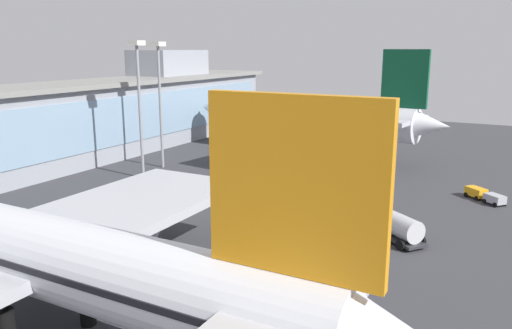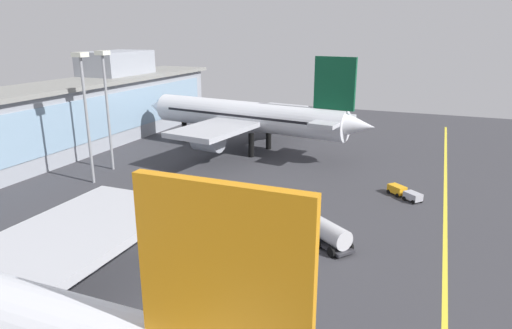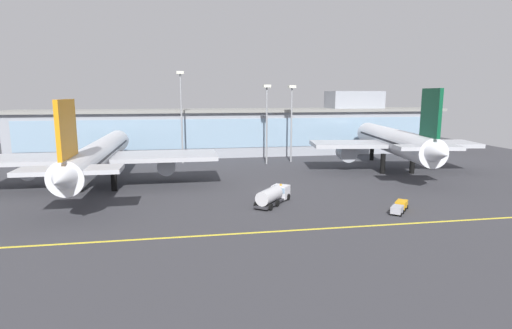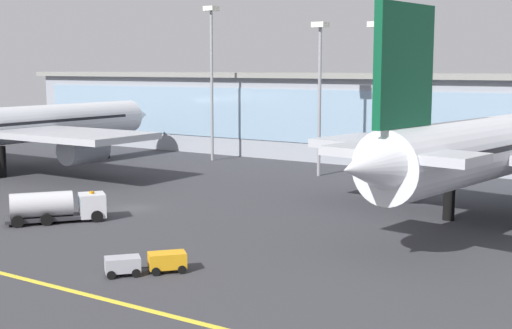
{
  "view_description": "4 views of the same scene",
  "coord_description": "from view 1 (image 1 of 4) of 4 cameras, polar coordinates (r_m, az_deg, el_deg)",
  "views": [
    {
      "loc": [
        -51.36,
        -20.07,
        19.07
      ],
      "look_at": [
        4.76,
        10.21,
        4.35
      ],
      "focal_mm": 35.42,
      "sensor_mm": 36.0,
      "label": 1
    },
    {
      "loc": [
        -47.67,
        -19.49,
        23.32
      ],
      "look_at": [
        8.23,
        3.17,
        5.21
      ],
      "focal_mm": 31.61,
      "sensor_mm": 36.0,
      "label": 2
    },
    {
      "loc": [
        -15.42,
        -72.35,
        17.98
      ],
      "look_at": [
        -1.54,
        6.3,
        4.06
      ],
      "focal_mm": 28.67,
      "sensor_mm": 36.0,
      "label": 3
    },
    {
      "loc": [
        49.56,
        -51.87,
        14.28
      ],
      "look_at": [
        6.6,
        12.92,
        3.55
      ],
      "focal_mm": 49.3,
      "sensor_mm": 36.0,
      "label": 4
    }
  ],
  "objects": [
    {
      "name": "airliner_near_right",
      "position": [
        91.73,
        5.68,
        5.33
      ],
      "size": [
        38.92,
        50.63,
        18.93
      ],
      "rotation": [
        0.0,
        0.0,
        1.43
      ],
      "color": "black",
      "rests_on": "ground"
    },
    {
      "name": "airliner_near_left",
      "position": [
        37.35,
        -26.04,
        -8.43
      ],
      "size": [
        44.99,
        55.87,
        17.19
      ],
      "rotation": [
        0.0,
        0.0,
        1.57
      ],
      "color": "black",
      "rests_on": "ground"
    },
    {
      "name": "apron_light_mast_west",
      "position": [
        82.32,
        -10.85,
        8.87
      ],
      "size": [
        1.8,
        1.8,
        20.06
      ],
      "color": "gray",
      "rests_on": "ground"
    },
    {
      "name": "ground_plane",
      "position": [
        58.35,
        6.66,
        -6.17
      ],
      "size": [
        180.0,
        180.0,
        0.0
      ],
      "primitive_type": "plane",
      "color": "#38383D"
    },
    {
      "name": "fuel_tanker_truck",
      "position": [
        54.4,
        14.52,
        -6.27
      ],
      "size": [
        7.41,
        8.67,
        2.9
      ],
      "rotation": [
        0.0,
        0.0,
        0.92
      ],
      "color": "black",
      "rests_on": "ground"
    },
    {
      "name": "baggage_tug_near",
      "position": [
        70.75,
        24.38,
        -3.16
      ],
      "size": [
        4.83,
        5.24,
        1.4
      ],
      "rotation": [
        0.0,
        0.0,
        0.86
      ],
      "color": "black",
      "rests_on": "ground"
    },
    {
      "name": "terminal_building",
      "position": [
        86.37,
        -23.18,
        4.06
      ],
      "size": [
        126.35,
        14.0,
        18.69
      ],
      "color": "#9399A3",
      "rests_on": "ground"
    },
    {
      "name": "apron_light_mast_centre",
      "position": [
        75.79,
        -13.1,
        8.46
      ],
      "size": [
        1.8,
        1.8,
        20.15
      ],
      "color": "gray",
      "rests_on": "ground"
    }
  ]
}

